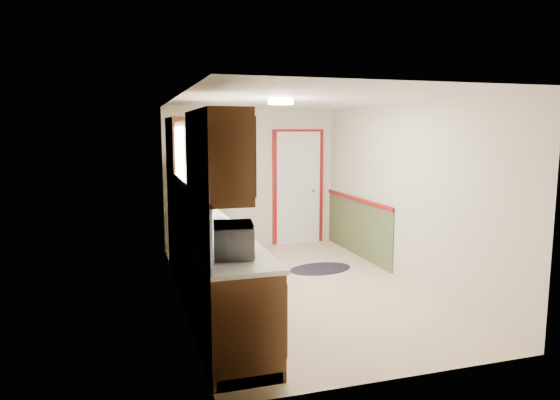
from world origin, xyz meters
TOP-DOWN VIEW (x-y plane):
  - room_shell at (0.00, 0.00)m, footprint 3.20×5.20m
  - kitchen_run at (-1.24, -0.29)m, footprint 0.63×4.00m
  - back_wall_trim at (0.99, 2.21)m, footprint 1.12×2.30m
  - ceiling_fixture at (-0.30, -0.20)m, footprint 0.30×0.30m
  - microwave at (-1.20, -1.72)m, footprint 0.35×0.54m
  - refrigerator at (-1.00, 1.75)m, footprint 0.73×0.72m
  - rug at (0.60, 0.73)m, footprint 1.04×0.76m
  - cooktop at (-1.19, 1.14)m, footprint 0.50×0.60m

SIDE VIEW (x-z plane):
  - rug at x=0.60m, z-range 0.00..0.01m
  - kitchen_run at x=-1.24m, z-range -0.29..1.91m
  - refrigerator at x=-1.00m, z-range 0.00..1.68m
  - back_wall_trim at x=0.99m, z-range -0.15..1.93m
  - cooktop at x=-1.19m, z-range 0.94..0.96m
  - microwave at x=-1.20m, z-range 0.94..1.28m
  - room_shell at x=0.00m, z-range -0.06..2.46m
  - ceiling_fixture at x=-0.30m, z-range 2.33..2.39m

